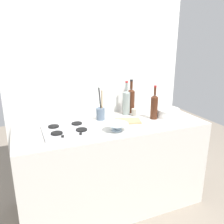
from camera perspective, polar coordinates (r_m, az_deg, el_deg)
ground_plane at (r=2.68m, az=0.00°, el=-21.35°), size 6.00×6.00×0.00m
counter_block at (r=2.42m, az=0.00°, el=-12.99°), size 1.80×0.70×0.90m
backsplash_panel at (r=2.48m, az=-3.35°, el=8.59°), size 1.90×0.06×2.60m
stovetop_hob at (r=2.09m, az=-10.87°, el=-4.28°), size 0.42×0.38×0.04m
plate_stack at (r=2.50m, az=13.38°, el=-0.13°), size 0.26×0.26×0.09m
wine_bottle_leftmost at (r=2.49m, az=3.53°, el=2.50°), size 0.08×0.08×0.36m
wine_bottle_mid_left at (r=2.38m, az=10.30°, el=1.41°), size 0.07×0.07×0.34m
wine_bottle_mid_right at (r=2.56m, az=4.68°, el=2.98°), size 0.08×0.08×0.37m
mixing_bowl at (r=2.06m, az=1.15°, el=-3.61°), size 0.21×0.21×0.07m
utensil_crock at (r=2.34m, az=-2.83°, el=-0.21°), size 0.09×0.09×0.33m
condiment_jar_front at (r=2.48m, az=5.43°, el=-0.05°), size 0.06×0.06×0.08m
cutting_board at (r=2.29m, az=3.94°, el=-2.24°), size 0.28×0.22×0.02m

